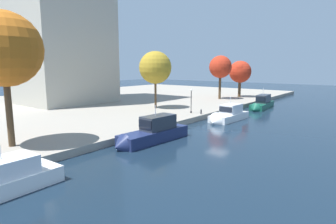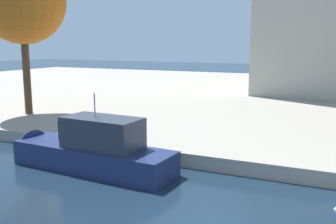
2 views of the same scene
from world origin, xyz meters
name	(u,v)px [view 2 (image 2 of 2)]	position (x,y,z in m)	size (l,w,h in m)	color
dock_promenade	(310,98)	(0.00, 33.50, 0.40)	(120.00, 55.00, 0.79)	gray
motor_yacht_1	(86,153)	(-8.32, 3.80, 0.84)	(10.07, 3.04, 4.79)	navy
tree_1	(23,0)	(-19.54, 11.31, 9.80)	(6.80, 6.80, 12.39)	#4C3823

